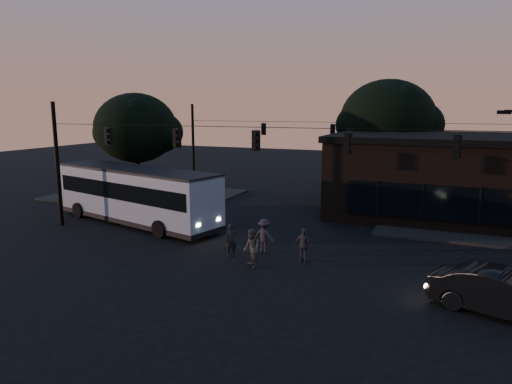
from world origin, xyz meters
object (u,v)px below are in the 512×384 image
at_px(pedestrian_b, 252,248).
at_px(pedestrian_c, 304,245).
at_px(car, 503,294).
at_px(pedestrian_a, 231,240).
at_px(bus, 136,193).
at_px(pedestrian_d, 264,236).
at_px(building, 451,176).

bearing_deg(pedestrian_b, pedestrian_c, 88.26).
height_order(car, pedestrian_c, pedestrian_c).
xyz_separation_m(pedestrian_a, pedestrian_c, (3.47, 0.64, -0.01)).
relative_size(bus, pedestrian_c, 7.88).
height_order(pedestrian_a, pedestrian_d, pedestrian_d).
distance_m(bus, pedestrian_a, 9.15).
bearing_deg(pedestrian_d, bus, -4.04).
xyz_separation_m(car, pedestrian_b, (-9.98, 1.13, 0.09)).
bearing_deg(pedestrian_a, building, 20.27).
bearing_deg(pedestrian_b, pedestrian_a, -165.18).
bearing_deg(pedestrian_d, pedestrian_b, 107.12).
bearing_deg(pedestrian_b, car, 41.98).
distance_m(pedestrian_a, pedestrian_d, 1.75).
distance_m(car, pedestrian_d, 10.81).
distance_m(car, pedestrian_c, 8.48).
height_order(pedestrian_a, pedestrian_c, pedestrian_a).
xyz_separation_m(building, pedestrian_b, (-8.20, -14.39, -1.83)).
bearing_deg(pedestrian_a, bus, 122.66).
distance_m(bus, car, 20.65).
relative_size(pedestrian_c, pedestrian_d, 0.94).
xyz_separation_m(pedestrian_a, pedestrian_d, (1.22, 1.26, 0.04)).
height_order(building, pedestrian_b, building).
distance_m(bus, pedestrian_d, 9.89).
bearing_deg(bus, pedestrian_c, 0.17).
relative_size(pedestrian_a, pedestrian_c, 1.01).
height_order(bus, pedestrian_a, bus).
xyz_separation_m(building, bus, (-18.02, -9.77, -0.76)).
xyz_separation_m(bus, car, (19.80, -5.76, -1.16)).
height_order(bus, pedestrian_d, bus).
relative_size(building, pedestrian_b, 8.74).
xyz_separation_m(bus, pedestrian_b, (9.82, -4.62, -1.07)).
relative_size(car, pedestrian_a, 2.95).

